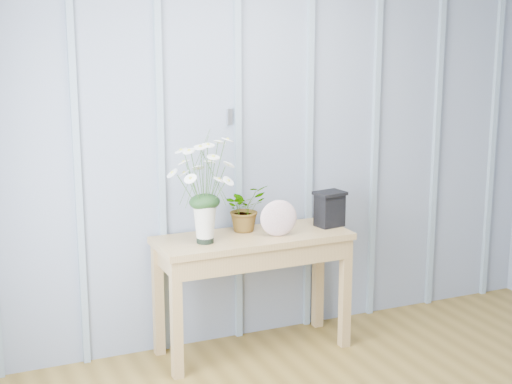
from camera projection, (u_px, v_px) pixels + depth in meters
name	position (u px, v px, depth m)	size (l,w,h in m)	color
room_shell	(395.00, 31.00, 3.64)	(4.00, 4.50, 2.50)	#848DA3
sideboard	(253.00, 253.00, 4.80)	(1.20, 0.45, 0.75)	#9D7C4A
daisy_vase	(204.00, 176.00, 4.53)	(0.45, 0.34, 0.64)	black
spider_plant	(245.00, 208.00, 4.84)	(0.26, 0.23, 0.29)	black
felt_disc_vessel	(279.00, 218.00, 4.73)	(0.23, 0.06, 0.23)	#905765
carved_box	(330.00, 208.00, 4.95)	(0.20, 0.17, 0.22)	black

